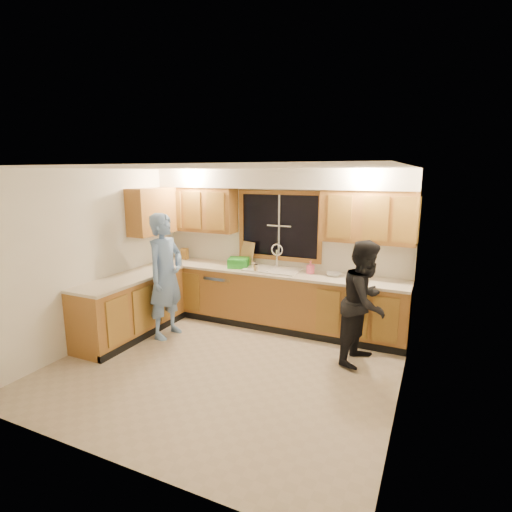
{
  "coord_description": "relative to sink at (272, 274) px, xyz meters",
  "views": [
    {
      "loc": [
        2.34,
        -4.11,
        2.44
      ],
      "look_at": [
        0.16,
        0.65,
        1.35
      ],
      "focal_mm": 28.0,
      "sensor_mm": 36.0,
      "label": 1
    }
  ],
  "objects": [
    {
      "name": "upper_cabinets_left",
      "position": [
        -1.43,
        0.13,
        0.96
      ],
      "size": [
        1.35,
        0.33,
        0.75
      ],
      "primitive_type": "cube",
      "color": "#A76D30",
      "rests_on": "wall_back"
    },
    {
      "name": "wall_left",
      "position": [
        -2.1,
        -1.6,
        0.39
      ],
      "size": [
        0.0,
        3.8,
        3.8
      ],
      "primitive_type": "plane",
      "rotation": [
        1.57,
        0.0,
        1.57
      ],
      "color": "white",
      "rests_on": "ground"
    },
    {
      "name": "man",
      "position": [
        -1.28,
        -1.05,
        0.07
      ],
      "size": [
        0.48,
        0.7,
        1.87
      ],
      "primitive_type": "imported",
      "rotation": [
        0.0,
        0.0,
        1.53
      ],
      "color": "#698EC7",
      "rests_on": "floor"
    },
    {
      "name": "cutting_board",
      "position": [
        -0.54,
        0.2,
        0.25
      ],
      "size": [
        0.31,
        0.2,
        0.39
      ],
      "primitive_type": "cube",
      "rotation": [
        -0.21,
        0.0,
        -0.38
      ],
      "color": "tan",
      "rests_on": "countertop_back"
    },
    {
      "name": "dish_crate",
      "position": [
        -0.59,
        -0.02,
        0.13
      ],
      "size": [
        0.4,
        0.39,
        0.15
      ],
      "primitive_type": "cube",
      "rotation": [
        0.0,
        0.0,
        0.31
      ],
      "color": "#259225",
      "rests_on": "countertop_back"
    },
    {
      "name": "soffit",
      "position": [
        0.0,
        0.12,
        1.49
      ],
      "size": [
        4.2,
        0.35,
        0.3
      ],
      "primitive_type": "cube",
      "color": "silver",
      "rests_on": "wall_back"
    },
    {
      "name": "wall_back",
      "position": [
        0.0,
        0.3,
        0.39
      ],
      "size": [
        4.2,
        0.0,
        4.2
      ],
      "primitive_type": "plane",
      "rotation": [
        1.57,
        0.0,
        0.0
      ],
      "color": "white",
      "rests_on": "ground"
    },
    {
      "name": "base_cabinets_back",
      "position": [
        0.0,
        -0.0,
        -0.42
      ],
      "size": [
        4.2,
        0.6,
        0.88
      ],
      "primitive_type": "cube",
      "color": "#A76D30",
      "rests_on": "ground"
    },
    {
      "name": "soap_bottle",
      "position": [
        0.62,
        0.05,
        0.15
      ],
      "size": [
        0.11,
        0.11,
        0.2
      ],
      "primitive_type": "imported",
      "rotation": [
        0.0,
        0.0,
        -0.32
      ],
      "color": "#E9587C",
      "rests_on": "countertop_back"
    },
    {
      "name": "ceiling",
      "position": [
        0.0,
        -1.6,
        1.64
      ],
      "size": [
        4.2,
        4.2,
        0.0
      ],
      "primitive_type": "plane",
      "rotation": [
        3.14,
        0.0,
        0.0
      ],
      "color": "white"
    },
    {
      "name": "can_left",
      "position": [
        -0.3,
        -0.08,
        0.12
      ],
      "size": [
        0.09,
        0.09,
        0.13
      ],
      "primitive_type": "cylinder",
      "rotation": [
        0.0,
        0.0,
        -0.25
      ],
      "color": "beige",
      "rests_on": "countertop_back"
    },
    {
      "name": "floor",
      "position": [
        0.0,
        -1.6,
        -0.86
      ],
      "size": [
        4.2,
        4.2,
        0.0
      ],
      "primitive_type": "plane",
      "color": "#B7A68D",
      "rests_on": "ground"
    },
    {
      "name": "can_right",
      "position": [
        -0.18,
        -0.23,
        0.12
      ],
      "size": [
        0.08,
        0.08,
        0.12
      ],
      "primitive_type": "cylinder",
      "rotation": [
        0.0,
        0.0,
        -0.26
      ],
      "color": "beige",
      "rests_on": "countertop_back"
    },
    {
      "name": "countertop_back",
      "position": [
        0.0,
        -0.02,
        0.04
      ],
      "size": [
        4.2,
        0.63,
        0.04
      ],
      "primitive_type": "cube",
      "color": "beige",
      "rests_on": "base_cabinets_back"
    },
    {
      "name": "upper_cabinets_right",
      "position": [
        1.43,
        0.13,
        0.96
      ],
      "size": [
        1.35,
        0.33,
        0.75
      ],
      "primitive_type": "cube",
      "color": "#A76D30",
      "rests_on": "wall_back"
    },
    {
      "name": "woman",
      "position": [
        1.57,
        -0.68,
        -0.06
      ],
      "size": [
        0.76,
        0.9,
        1.62
      ],
      "primitive_type": "imported",
      "rotation": [
        0.0,
        0.0,
        1.36
      ],
      "color": "black",
      "rests_on": "floor"
    },
    {
      "name": "wall_right",
      "position": [
        2.1,
        -1.6,
        0.39
      ],
      "size": [
        0.0,
        3.8,
        3.8
      ],
      "primitive_type": "plane",
      "rotation": [
        1.57,
        0.0,
        -1.57
      ],
      "color": "white",
      "rests_on": "ground"
    },
    {
      "name": "window_frame",
      "position": [
        0.0,
        0.29,
        0.74
      ],
      "size": [
        1.44,
        0.03,
        1.14
      ],
      "color": "black",
      "rests_on": "wall_back"
    },
    {
      "name": "knife_block",
      "position": [
        -1.75,
        0.12,
        0.15
      ],
      "size": [
        0.11,
        0.09,
        0.2
      ],
      "primitive_type": "cube",
      "rotation": [
        0.0,
        0.0,
        -0.0
      ],
      "color": "#A2742C",
      "rests_on": "countertop_back"
    },
    {
      "name": "base_cabinets_left",
      "position": [
        -1.8,
        -1.25,
        -0.42
      ],
      "size": [
        0.6,
        1.9,
        0.88
      ],
      "primitive_type": "cube",
      "color": "#A76D30",
      "rests_on": "ground"
    },
    {
      "name": "bowl",
      "position": [
        0.98,
        0.05,
        0.08
      ],
      "size": [
        0.24,
        0.24,
        0.05
      ],
      "primitive_type": "imported",
      "rotation": [
        0.0,
        0.0,
        0.11
      ],
      "color": "silver",
      "rests_on": "countertop_back"
    },
    {
      "name": "upper_cabinets_return",
      "position": [
        -1.94,
        -0.48,
        0.96
      ],
      "size": [
        0.33,
        0.9,
        0.75
      ],
      "primitive_type": "cube",
      "color": "#A76D30",
      "rests_on": "wall_left"
    },
    {
      "name": "stove",
      "position": [
        -1.8,
        -1.82,
        -0.41
      ],
      "size": [
        0.58,
        0.75,
        0.9
      ],
      "primitive_type": "cube",
      "color": "silver",
      "rests_on": "floor"
    },
    {
      "name": "countertop_left",
      "position": [
        -1.79,
        -1.25,
        0.04
      ],
      "size": [
        0.63,
        1.9,
        0.04
      ],
      "primitive_type": "cube",
      "color": "beige",
      "rests_on": "base_cabinets_left"
    },
    {
      "name": "sink",
      "position": [
        0.0,
        0.0,
        0.0
      ],
      "size": [
        0.86,
        0.52,
        0.57
      ],
      "color": "white",
      "rests_on": "countertop_back"
    },
    {
      "name": "dishwasher",
      "position": [
        -0.85,
        -0.01,
        -0.45
      ],
      "size": [
        0.6,
        0.56,
        0.82
      ],
      "primitive_type": "cube",
      "color": "silver",
      "rests_on": "floor"
    }
  ]
}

